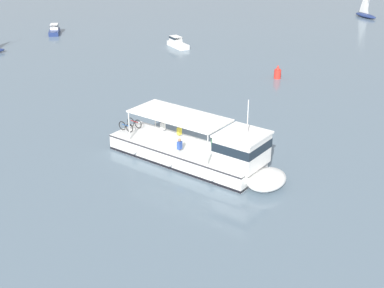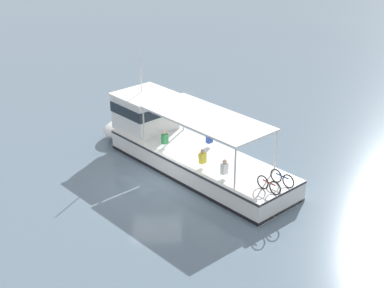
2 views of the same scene
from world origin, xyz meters
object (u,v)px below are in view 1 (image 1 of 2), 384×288
sailboat_mid_channel (366,14)px  motorboat_off_stern (54,30)px  motorboat_horizon_west (177,43)px  ferry_main (205,153)px  channel_buoy (278,73)px

sailboat_mid_channel → motorboat_off_stern: 48.63m
motorboat_horizon_west → motorboat_off_stern: bearing=142.8°
motorboat_horizon_west → ferry_main: bearing=-98.2°
sailboat_mid_channel → ferry_main: bearing=-129.6°
channel_buoy → motorboat_off_stern: bearing=129.7°
motorboat_horizon_west → sailboat_mid_channel: bearing=21.3°
ferry_main → sailboat_mid_channel: sailboat_mid_channel is taller
channel_buoy → ferry_main: bearing=-124.2°
sailboat_mid_channel → motorboat_off_stern: sailboat_mid_channel is taller
sailboat_mid_channel → motorboat_horizon_west: 35.97m
ferry_main → motorboat_horizon_west: size_ratio=3.05×
ferry_main → channel_buoy: 21.49m
motorboat_off_stern → motorboat_horizon_west: size_ratio=0.96×
sailboat_mid_channel → channel_buoy: (-26.28, -28.52, 0.03)m
ferry_main → channel_buoy: bearing=55.8°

